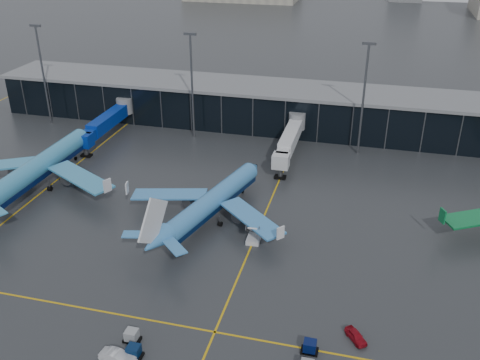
% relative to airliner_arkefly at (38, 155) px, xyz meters
% --- Properties ---
extents(ground, '(600.00, 600.00, 0.00)m').
position_rel_airliner_arkefly_xyz_m(ground, '(36.64, -17.61, -6.61)').
color(ground, '#282B2D').
rests_on(ground, ground).
extents(terminal_pier, '(142.00, 17.00, 10.70)m').
position_rel_airliner_arkefly_xyz_m(terminal_pier, '(36.64, 44.39, -1.19)').
color(terminal_pier, black).
rests_on(terminal_pier, ground).
extents(jet_bridges, '(94.00, 27.50, 7.20)m').
position_rel_airliner_arkefly_xyz_m(jet_bridges, '(1.64, 25.38, -2.06)').
color(jet_bridges, '#595B60').
rests_on(jet_bridges, ground).
extents(flood_masts, '(203.00, 0.50, 25.50)m').
position_rel_airliner_arkefly_xyz_m(flood_masts, '(41.64, 32.39, 7.20)').
color(flood_masts, '#595B60').
rests_on(flood_masts, ground).
extents(taxi_lines, '(220.00, 120.00, 0.02)m').
position_rel_airliner_arkefly_xyz_m(taxi_lines, '(46.64, -7.00, -6.60)').
color(taxi_lines, gold).
rests_on(taxi_lines, ground).
extents(airliner_arkefly, '(38.49, 43.65, 13.22)m').
position_rel_airliner_arkefly_xyz_m(airliner_arkefly, '(0.00, 0.00, 0.00)').
color(airliner_arkefly, '#3B93C2').
rests_on(airliner_arkefly, ground).
extents(airliner_klm_near, '(41.61, 44.84, 11.54)m').
position_rel_airliner_arkefly_xyz_m(airliner_klm_near, '(37.79, -4.14, -0.84)').
color(airliner_klm_near, '#3E88CC').
rests_on(airliner_klm_near, ground).
extents(mobile_airstair, '(2.32, 3.28, 3.45)m').
position_rel_airliner_arkefly_xyz_m(mobile_airstair, '(46.67, -9.86, -5.84)').
color(mobile_airstair, silver).
rests_on(mobile_airstair, ground).
extents(service_van_red, '(3.44, 3.86, 1.27)m').
position_rel_airliner_arkefly_xyz_m(service_van_red, '(64.90, -29.39, -5.98)').
color(service_van_red, maroon).
rests_on(service_van_red, ground).
extents(service_van_white, '(4.89, 2.20, 1.56)m').
position_rel_airliner_arkefly_xyz_m(service_van_white, '(36.53, -40.63, -5.83)').
color(service_van_white, silver).
rests_on(service_van_white, ground).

